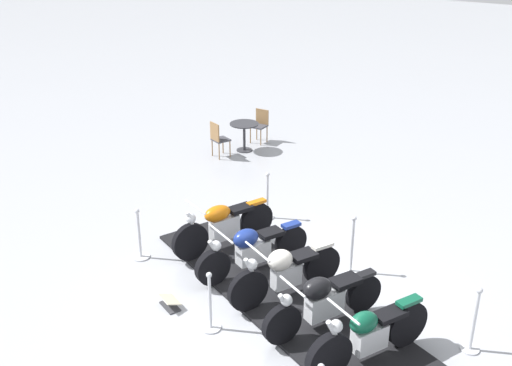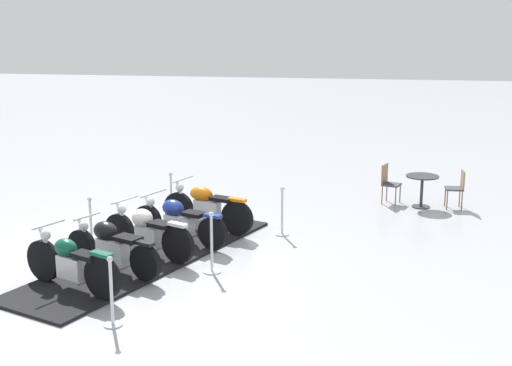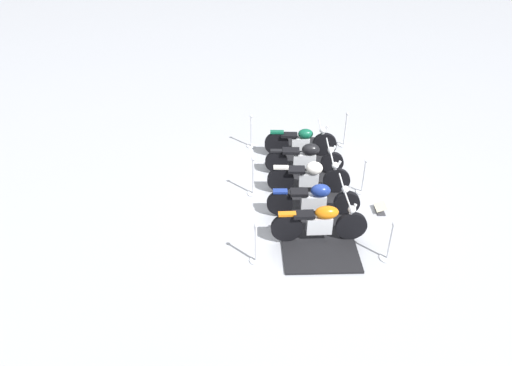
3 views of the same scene
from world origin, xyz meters
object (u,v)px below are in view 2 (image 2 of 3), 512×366
object	(u,v)px
stanchion_left_mid	(212,252)
cafe_chair_near_table	(457,186)
motorcycle_copper	(206,207)
motorcycle_forest	(71,263)
stanchion_right_front	(171,202)
motorcycle_navy	(178,220)
cafe_table	(422,183)
stanchion_left_front	(282,218)
info_placard	(111,229)
stanchion_left_rear	(112,301)
cafe_chair_across_table	(389,181)
motorcycle_black	(111,246)
stanchion_right_mid	(91,230)
motorcycle_cream	(147,231)

from	to	relation	value
stanchion_left_mid	cafe_chair_near_table	xyz separation A→B (m)	(-5.20, 4.74, 0.16)
motorcycle_copper	motorcycle_forest	bearing A→B (deg)	89.12
stanchion_right_front	motorcycle_navy	bearing A→B (deg)	20.09
motorcycle_copper	cafe_table	xyz separation A→B (m)	(-2.80, 4.60, 0.04)
stanchion_left_front	cafe_table	bearing A→B (deg)	132.50
motorcycle_copper	info_placard	bearing A→B (deg)	31.71
stanchion_left_rear	cafe_chair_across_table	bearing A→B (deg)	152.53
stanchion_right_front	motorcycle_forest	bearing A→B (deg)	-3.63
cafe_chair_across_table	motorcycle_black	bearing A→B (deg)	-110.61
cafe_table	cafe_chair_near_table	bearing A→B (deg)	92.96
motorcycle_copper	stanchion_left_rear	bearing A→B (deg)	107.04
stanchion_left_mid	stanchion_left_front	size ratio (longest dim) A/B	1.08
motorcycle_copper	motorcycle_navy	bearing A→B (deg)	88.75
stanchion_right_mid	info_placard	xyz separation A→B (m)	(-0.90, 0.06, -0.25)
motorcycle_forest	info_placard	distance (m)	3.31
motorcycle_cream	motorcycle_black	xyz separation A→B (m)	(0.91, -0.35, -0.02)
stanchion_right_front	cafe_table	size ratio (longest dim) A/B	1.30
motorcycle_navy	info_placard	xyz separation A→B (m)	(-0.50, -1.61, -0.42)
motorcycle_copper	motorcycle_navy	xyz separation A→B (m)	(0.91, -0.35, -0.05)
stanchion_left_mid	cafe_chair_near_table	distance (m)	7.04
stanchion_left_rear	motorcycle_cream	bearing A→B (deg)	-171.38
motorcycle_black	motorcycle_navy	bearing A→B (deg)	-87.07
stanchion_left_mid	stanchion_right_front	world-z (taller)	stanchion_left_mid
motorcycle_cream	info_placard	xyz separation A→B (m)	(-1.41, -1.27, -0.46)
stanchion_left_rear	motorcycle_navy	bearing A→B (deg)	-178.52
motorcycle_copper	motorcycle_forest	size ratio (longest dim) A/B	1.05
stanchion_right_front	motorcycle_copper	bearing A→B (deg)	44.47
motorcycle_navy	stanchion_right_front	size ratio (longest dim) A/B	2.14
stanchion_left_mid	cafe_chair_near_table	bearing A→B (deg)	137.61
stanchion_right_front	motorcycle_cream	bearing A→B (deg)	7.60
stanchion_left_mid	stanchion_left_rear	world-z (taller)	stanchion_left_mid
motorcycle_navy	motorcycle_forest	bearing A→B (deg)	91.53
stanchion_right_mid	cafe_table	world-z (taller)	stanchion_right_mid
stanchion_right_mid	stanchion_right_front	size ratio (longest dim) A/B	1.00
motorcycle_navy	cafe_chair_near_table	xyz separation A→B (m)	(-3.75, 5.78, 0.04)
motorcycle_navy	stanchion_right_front	world-z (taller)	stanchion_right_front
cafe_table	motorcycle_black	bearing A→B (deg)	-45.69
motorcycle_navy	motorcycle_black	size ratio (longest dim) A/B	1.05
cafe_chair_near_table	cafe_table	bearing A→B (deg)	-0.00
motorcycle_forest	stanchion_left_front	xyz separation A→B (m)	(-3.70, 3.01, -0.14)
motorcycle_copper	motorcycle_black	bearing A→B (deg)	88.87
stanchion_left_front	cafe_chair_near_table	distance (m)	4.72
stanchion_left_rear	cafe_table	size ratio (longest dim) A/B	1.39
stanchion_right_front	info_placard	xyz separation A→B (m)	(1.52, -0.88, -0.24)
motorcycle_black	info_placard	distance (m)	2.53
motorcycle_copper	motorcycle_black	distance (m)	2.92
motorcycle_copper	motorcycle_cream	xyz separation A→B (m)	(1.81, -0.70, -0.01)
motorcycle_forest	stanchion_right_front	world-z (taller)	motorcycle_forest
stanchion_right_mid	stanchion_left_mid	world-z (taller)	stanchion_left_mid
stanchion_right_mid	info_placard	size ratio (longest dim) A/B	2.25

